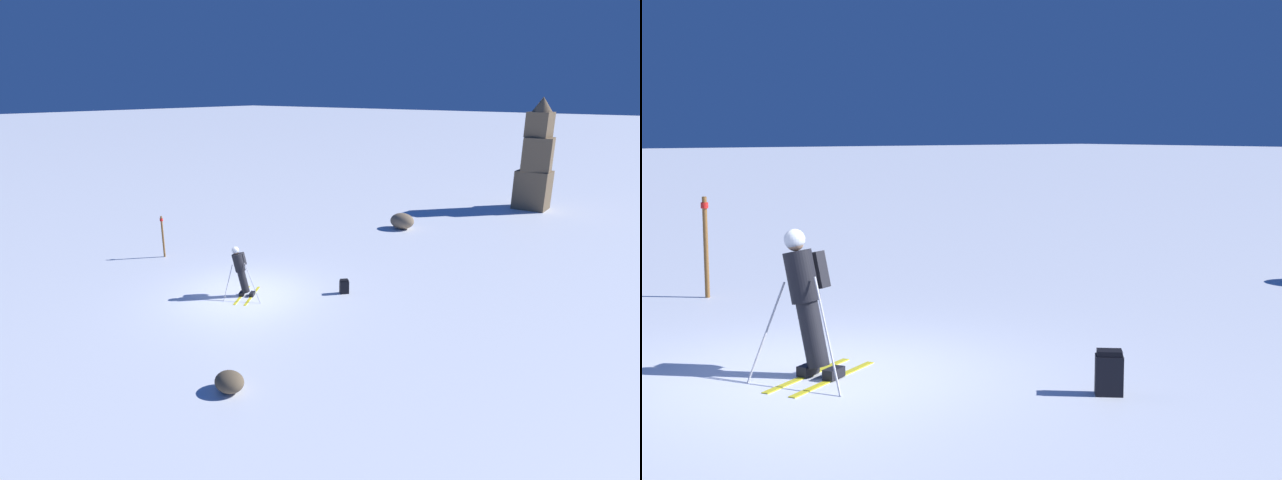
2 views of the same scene
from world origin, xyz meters
TOP-DOWN VIEW (x-y plane):
  - ground_plane at (0.00, 0.00)m, footprint 300.00×300.00m
  - skier at (-0.05, -0.07)m, footprint 1.41×1.66m
  - rock_pillar at (4.01, 19.43)m, footprint 1.83×1.60m
  - spare_backpack at (2.64, 2.21)m, footprint 0.36×0.37m
  - exposed_boulder_0 at (3.89, -4.21)m, footprint 0.74×0.63m
  - exposed_boulder_1 at (0.15, 10.85)m, footprint 1.22×1.04m
  - trail_marker at (-5.59, 0.80)m, footprint 0.13×0.13m

SIDE VIEW (x-z plane):
  - ground_plane at x=0.00m, z-range 0.00..0.00m
  - exposed_boulder_0 at x=3.89m, z-range 0.00..0.48m
  - spare_backpack at x=2.64m, z-range -0.01..0.49m
  - exposed_boulder_1 at x=0.15m, z-range 0.00..0.79m
  - skier at x=-0.05m, z-range 0.09..1.85m
  - trail_marker at x=-5.59m, z-range 0.09..1.85m
  - rock_pillar at x=4.01m, z-range -0.52..5.86m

